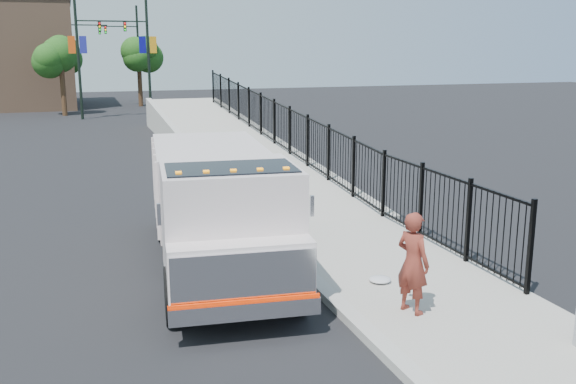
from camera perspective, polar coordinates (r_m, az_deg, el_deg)
name	(u,v)px	position (r m, az deg, el deg)	size (l,w,h in m)	color
ground	(314,285)	(13.05, 2.29, -8.28)	(120.00, 120.00, 0.00)	black
sidewalk	(452,308)	(12.20, 14.35, -9.94)	(3.55, 12.00, 0.12)	#9E998E
curb	(355,321)	(11.32, 5.96, -11.32)	(0.30, 12.00, 0.16)	#ADAAA3
ramp	(230,155)	(28.52, -5.16, 3.29)	(3.95, 24.00, 1.70)	#9E998E
iron_fence	(290,146)	(24.96, 0.15, 4.07)	(0.10, 28.00, 1.80)	black
truck	(218,201)	(13.66, -6.28, -0.80)	(3.24, 7.98, 2.66)	black
worker	(413,263)	(11.40, 11.04, -6.19)	(0.66, 0.43, 1.81)	maroon
debris	(380,279)	(12.98, 8.17, -7.69)	(0.44, 0.44, 0.11)	silver
light_pole_0	(83,52)	(44.41, -17.77, 11.80)	(3.77, 0.22, 8.00)	black
light_pole_1	(144,51)	(44.92, -12.72, 12.09)	(3.78, 0.22, 8.00)	black
light_pole_2	(70,51)	(53.22, -18.81, 11.80)	(3.77, 0.22, 8.00)	black
light_pole_3	(135,50)	(56.41, -13.47, 12.14)	(3.78, 0.22, 8.00)	black
tree_0	(61,58)	(47.19, -19.55, 11.18)	(2.50, 2.50, 5.25)	#382314
tree_1	(139,57)	(53.08, -13.14, 11.65)	(2.23, 2.23, 5.12)	#382314
tree_2	(61,55)	(59.39, -19.53, 11.40)	(3.24, 3.24, 5.62)	#382314
building	(6,56)	(55.57, -23.81, 11.04)	(10.00, 10.00, 8.00)	#8C664C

